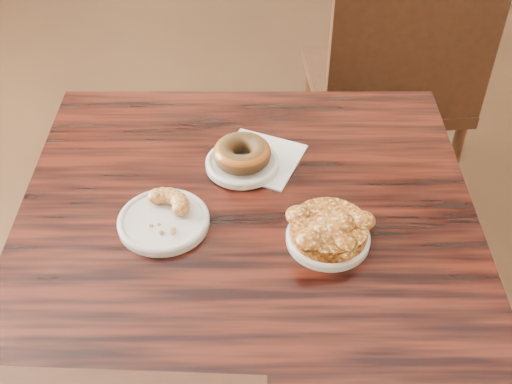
% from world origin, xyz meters
% --- Properties ---
extents(floor, '(5.00, 5.00, 0.00)m').
position_xyz_m(floor, '(0.00, 0.00, 0.00)').
color(floor, black).
rests_on(floor, ground).
extents(cafe_table, '(1.01, 1.01, 0.75)m').
position_xyz_m(cafe_table, '(0.16, -0.18, 0.38)').
color(cafe_table, black).
rests_on(cafe_table, floor).
extents(chair_far, '(0.63, 0.63, 0.90)m').
position_xyz_m(chair_far, '(0.34, 0.81, 0.45)').
color(chair_far, black).
rests_on(chair_far, floor).
extents(napkin, '(0.17, 0.17, 0.00)m').
position_xyz_m(napkin, '(0.14, -0.01, 0.75)').
color(napkin, white).
rests_on(napkin, cafe_table).
extents(plate_donut, '(0.14, 0.14, 0.01)m').
position_xyz_m(plate_donut, '(0.12, -0.04, 0.76)').
color(plate_donut, white).
rests_on(plate_donut, napkin).
extents(plate_cruller, '(0.16, 0.16, 0.01)m').
position_xyz_m(plate_cruller, '(0.02, -0.23, 0.76)').
color(plate_cruller, silver).
rests_on(plate_cruller, cafe_table).
extents(plate_fritter, '(0.15, 0.15, 0.01)m').
position_xyz_m(plate_fritter, '(0.31, -0.20, 0.76)').
color(plate_fritter, silver).
rests_on(plate_fritter, cafe_table).
extents(glazed_donut, '(0.11, 0.11, 0.04)m').
position_xyz_m(glazed_donut, '(0.12, -0.04, 0.79)').
color(glazed_donut, '#924215').
rests_on(glazed_donut, plate_donut).
extents(apple_fritter, '(0.18, 0.18, 0.04)m').
position_xyz_m(apple_fritter, '(0.31, -0.20, 0.78)').
color(apple_fritter, '#461B07').
rests_on(apple_fritter, plate_fritter).
extents(cruller_fragment, '(0.11, 0.11, 0.03)m').
position_xyz_m(cruller_fragment, '(0.02, -0.23, 0.78)').
color(cruller_fragment, brown).
rests_on(cruller_fragment, plate_cruller).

